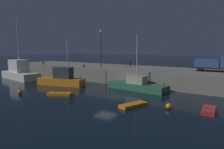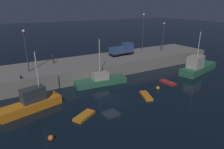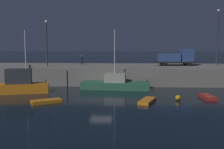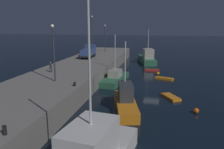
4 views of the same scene
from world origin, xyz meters
name	(u,v)px [view 3 (image 3 of 4)]	position (x,y,z in m)	size (l,w,h in m)	color
ground_plane	(101,98)	(0.00, 0.00, 0.00)	(320.00, 320.00, 0.00)	black
pier_quay	(108,74)	(0.00, 13.18, 1.30)	(64.62, 10.31, 2.60)	gray
fishing_trawler_red	(16,85)	(-10.86, 2.60, 1.08)	(8.44, 4.06, 7.84)	orange
fishing_boat_white	(115,84)	(1.43, 6.29, 0.71)	(9.48, 3.59, 8.08)	#2D6647
dinghy_orange_near	(46,101)	(-5.53, -2.74, 0.17)	(3.33, 2.65, 0.37)	orange
rowboat_white_mid	(208,97)	(12.14, 0.43, 0.18)	(1.41, 3.12, 0.40)	#B22823
dinghy_red_small	(147,101)	(5.11, -1.98, 0.17)	(2.18, 3.45, 0.37)	orange
mooring_buoy_near	(178,98)	(8.56, -0.83, 0.30)	(0.60, 0.60, 0.60)	orange
lamp_post_west	(47,39)	(-9.54, 11.95, 6.83)	(0.44, 0.44, 7.15)	#38383D
lamp_post_east	(218,33)	(17.72, 15.18, 7.81)	(0.44, 0.44, 9.04)	#38383D
utility_truck	(177,57)	(11.02, 14.04, 3.91)	(6.09, 2.41, 2.67)	black
dockworker	(82,59)	(-4.55, 15.08, 3.49)	(0.31, 0.41, 1.56)	black
bollard_west	(30,66)	(-11.21, 8.68, 2.84)	(0.28, 0.28, 0.48)	black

